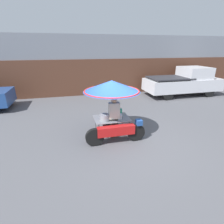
# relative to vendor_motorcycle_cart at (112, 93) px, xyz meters

# --- Properties ---
(ground_plane) EXTENTS (36.00, 36.00, 0.00)m
(ground_plane) POSITION_rel_vendor_motorcycle_cart_xyz_m (0.46, -0.48, -1.63)
(ground_plane) COLOR #56565B
(shopfront_building) EXTENTS (28.00, 2.06, 3.93)m
(shopfront_building) POSITION_rel_vendor_motorcycle_cart_xyz_m (0.46, 7.22, 0.32)
(shopfront_building) COLOR gray
(shopfront_building) RESTS_ON ground
(vendor_motorcycle_cart) EXTENTS (2.10, 1.99, 2.08)m
(vendor_motorcycle_cart) POSITION_rel_vendor_motorcycle_cart_xyz_m (0.00, 0.00, 0.00)
(vendor_motorcycle_cart) COLOR black
(vendor_motorcycle_cart) RESTS_ON ground
(vendor_person) EXTENTS (0.38, 0.22, 1.55)m
(vendor_person) POSITION_rel_vendor_motorcycle_cart_xyz_m (0.03, -0.15, -0.77)
(vendor_person) COLOR #4C473D
(vendor_person) RESTS_ON ground
(pickup_truck) EXTENTS (5.12, 1.93, 1.90)m
(pickup_truck) POSITION_rel_vendor_motorcycle_cart_xyz_m (6.24, 4.60, -0.72)
(pickup_truck) COLOR black
(pickup_truck) RESTS_ON ground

